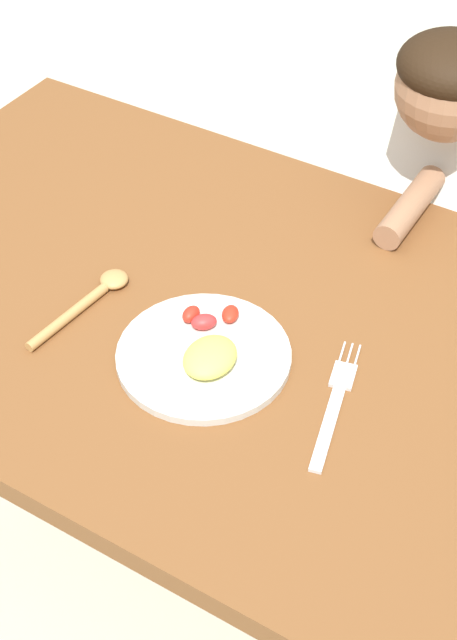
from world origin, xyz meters
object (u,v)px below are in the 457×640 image
person (430,252)px  fork (334,405)px  spoon (90,298)px  plate (205,354)px

person → fork: bearing=97.2°
fork → spoon: bearing=76.6°
person → spoon: bearing=61.9°
plate → fork: bearing=4.3°
plate → person: 0.67m
fork → person: bearing=-6.6°
spoon → person: bearing=-22.3°
spoon → fork: bearing=-83.8°
plate → person: person is taller
person → plate: bearing=79.4°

